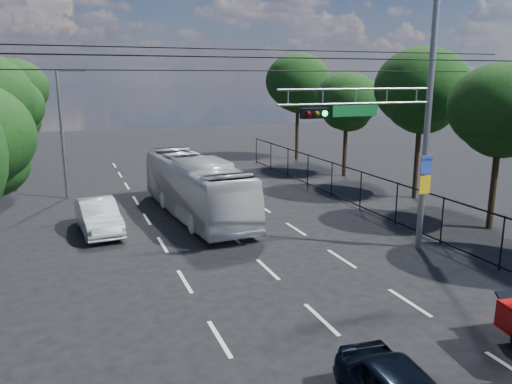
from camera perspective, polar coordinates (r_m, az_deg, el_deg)
name	(u,v)px	position (r m, az deg, el deg)	size (l,w,h in m)	color
lane_markings	(219,224)	(23.27, -4.26, -3.65)	(6.12, 38.00, 0.01)	beige
signal_mast	(401,117)	(19.31, 16.28, 8.28)	(6.43, 0.39, 9.50)	slate
streetlight_left	(65,128)	(29.50, -20.99, 6.87)	(2.09, 0.22, 7.08)	slate
utility_wires	(260,60)	(17.41, 0.41, 14.89)	(22.00, 5.04, 0.74)	black
fence_right	(382,197)	(24.65, 14.15, -0.59)	(0.06, 34.03, 2.00)	black
tree_right_b	(501,115)	(24.07, 26.21, 7.87)	(4.50, 4.50, 7.31)	black
tree_right_c	(422,95)	(28.84, 18.40, 10.52)	(5.10, 5.10, 8.29)	black
tree_right_d	(347,105)	(34.39, 10.33, 9.79)	(4.32, 4.32, 7.02)	black
tree_right_e	(298,86)	(41.49, 4.82, 11.97)	(5.28, 5.28, 8.58)	black
tree_left_d	(7,111)	(32.60, -26.55, 8.25)	(4.20, 4.20, 6.83)	black
tree_left_e	(14,93)	(40.55, -25.95, 10.13)	(4.92, 4.92, 7.99)	black
white_bus	(196,187)	(24.46, -6.89, 0.61)	(2.44, 10.41, 2.90)	silver
white_van	(98,216)	(22.88, -17.57, -2.67)	(1.52, 4.36, 1.44)	silver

